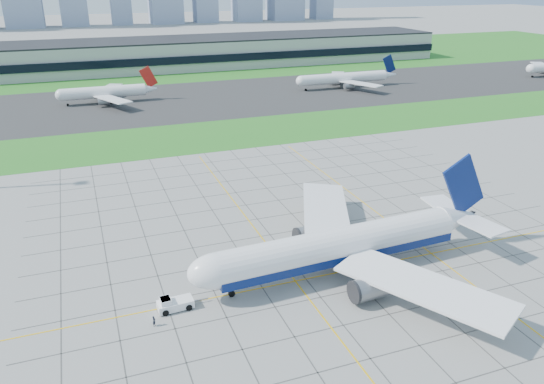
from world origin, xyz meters
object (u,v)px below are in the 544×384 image
object	(u,v)px
pushback_tug	(173,304)
distant_jet_1	(106,92)
airliner	(341,246)
crew_near	(154,321)
distant_jet_2	(345,78)

from	to	relation	value
pushback_tug	distant_jet_1	bearing A→B (deg)	86.51
airliner	distant_jet_1	bearing A→B (deg)	97.64
pushback_tug	distant_jet_1	xyz separation A→B (m)	(1.45, 154.11, 3.47)
crew_near	pushback_tug	bearing A→B (deg)	-17.46
crew_near	distant_jet_1	bearing A→B (deg)	27.71
airliner	distant_jet_1	distance (m)	155.49
pushback_tug	distant_jet_1	world-z (taller)	distant_jet_1
airliner	crew_near	size ratio (longest dim) A/B	34.38
pushback_tug	distant_jet_1	distance (m)	154.16
distant_jet_1	pushback_tug	bearing A→B (deg)	-90.54
distant_jet_2	airliner	bearing A→B (deg)	-117.91
crew_near	airliner	bearing A→B (deg)	-52.71
crew_near	distant_jet_2	distance (m)	188.12
airliner	distant_jet_2	bearing A→B (deg)	59.14
pushback_tug	crew_near	xyz separation A→B (m)	(-3.55, -3.31, -0.14)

